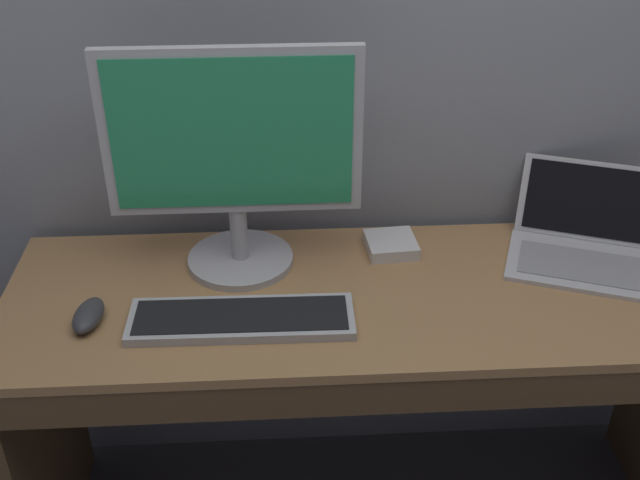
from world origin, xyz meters
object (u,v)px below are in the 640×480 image
external_monitor (234,159)px  external_drive_box (391,245)px  computer_mouse (88,315)px  wired_keyboard (242,319)px  laptop_silver (583,240)px

external_monitor → external_drive_box: size_ratio=4.75×
external_drive_box → external_monitor: bearing=-173.1°
computer_mouse → external_monitor: bearing=39.7°
external_monitor → external_drive_box: (0.37, 0.04, -0.26)m
external_monitor → external_drive_box: 0.46m
external_monitor → external_drive_box: bearing=6.9°
external_monitor → wired_keyboard: 0.35m
wired_keyboard → computer_mouse: bearing=176.3°
external_drive_box → laptop_silver: bearing=-5.9°
wired_keyboard → external_drive_box: 0.45m
computer_mouse → external_drive_box: bearing=26.7°
external_monitor → wired_keyboard: (0.01, -0.23, -0.27)m
external_monitor → laptop_silver: bearing=-0.2°
laptop_silver → external_monitor: 0.86m
laptop_silver → wired_keyboard: laptop_silver is taller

